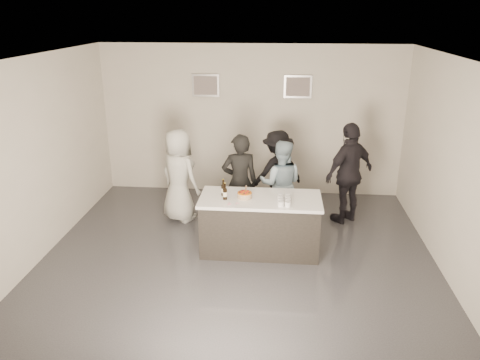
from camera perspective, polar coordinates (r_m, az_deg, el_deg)
The scene contains 19 objects.
floor at distance 7.19m, azimuth -0.36°, elevation -10.03°, with size 6.00×6.00×0.00m, color #3D3D42.
ceiling at distance 6.24m, azimuth -0.43°, elevation 14.53°, with size 6.00×6.00×0.00m, color white.
wall_back at distance 9.44m, azimuth 1.37°, elevation 7.21°, with size 6.00×0.04×3.00m, color beige.
wall_front at distance 3.87m, azimuth -4.79°, elevation -13.01°, with size 6.00×0.04×3.00m, color beige.
wall_left at distance 7.46m, azimuth -24.00°, elevation 1.92°, with size 0.04×6.00×3.00m, color beige.
wall_right at distance 6.96m, azimuth 25.02°, elevation 0.53°, with size 0.04×6.00×3.00m, color beige.
picture_left at distance 9.38m, azimuth -4.20°, elevation 11.43°, with size 0.54×0.04×0.44m, color #B2B2B7.
picture_right at distance 9.27m, azimuth 7.07°, elevation 11.23°, with size 0.54×0.04×0.44m, color #B2B2B7.
bar_counter at distance 7.33m, azimuth 2.45°, elevation -5.42°, with size 1.86×0.86×0.90m, color white.
cake at distance 7.12m, azimuth 0.56°, elevation -1.90°, with size 0.22×0.22×0.08m, color orange.
beer_bottle_a at distance 7.18m, azimuth -2.06°, elevation -0.93°, with size 0.07×0.07×0.26m, color black.
beer_bottle_b at distance 7.04m, azimuth -1.84°, elevation -1.39°, with size 0.07×0.07×0.26m, color black.
tumbler_cluster at distance 6.99m, azimuth 5.42°, elevation -2.42°, with size 0.19×0.40×0.08m, color orange.
candles at distance 6.91m, azimuth -0.46°, elevation -2.93°, with size 0.24×0.08×0.01m, color pink.
person_main_black at distance 7.95m, azimuth -0.04°, elevation -0.25°, with size 0.61×0.40×1.68m, color black.
person_main_blue at distance 8.10m, azimuth 5.00°, elevation -0.47°, with size 0.75×0.58×1.54m, color #98B4C7.
person_guest_left at distance 8.34m, azimuth -7.45°, elevation 0.53°, with size 0.82×0.53×1.67m, color silver.
person_guest_right at distance 8.40m, azimuth 13.18°, elevation 0.80°, with size 1.06×0.44×1.81m, color black.
person_guest_back at distance 8.63m, azimuth 4.56°, elevation 0.95°, with size 1.01×0.58×1.57m, color black.
Camera 1 is at (0.60, -6.18, 3.61)m, focal length 35.00 mm.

